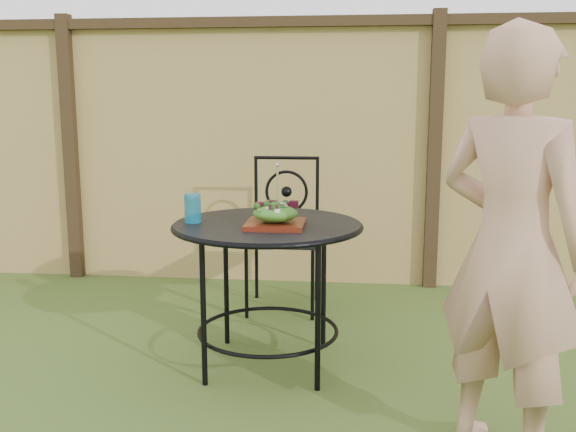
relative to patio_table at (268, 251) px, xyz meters
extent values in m
plane|color=#2C4716|center=(-0.35, -0.67, -0.59)|extent=(60.00, 60.00, 0.00)
cube|color=tan|center=(-0.35, 1.53, 0.31)|extent=(8.00, 0.05, 1.80)
cube|color=black|center=(-0.35, 1.48, 1.24)|extent=(8.00, 0.07, 0.07)
cube|color=black|center=(-1.65, 1.48, 0.36)|extent=(0.09, 0.09, 1.90)
cube|color=black|center=(0.95, 1.48, 0.36)|extent=(0.09, 0.09, 1.90)
cylinder|color=black|center=(0.00, 0.00, 0.13)|extent=(0.90, 0.90, 0.02)
torus|color=black|center=(0.00, 0.00, 0.12)|extent=(0.92, 0.92, 0.02)
torus|color=black|center=(0.00, 0.00, -0.41)|extent=(0.70, 0.70, 0.02)
cylinder|color=black|center=(0.26, 0.26, -0.23)|extent=(0.03, 0.03, 0.71)
cylinder|color=black|center=(-0.26, 0.26, -0.23)|extent=(0.03, 0.03, 0.71)
cylinder|color=black|center=(-0.26, -0.26, -0.23)|extent=(0.03, 0.03, 0.71)
cylinder|color=black|center=(0.26, -0.26, -0.23)|extent=(0.03, 0.03, 0.71)
cube|color=black|center=(-0.02, 0.88, -0.14)|extent=(0.46, 0.46, 0.03)
cylinder|color=black|center=(-0.02, 1.09, 0.35)|extent=(0.42, 0.02, 0.02)
torus|color=black|center=(-0.02, 1.09, 0.13)|extent=(0.28, 0.02, 0.28)
cylinder|color=black|center=(-0.22, 0.68, -0.37)|extent=(0.02, 0.02, 0.44)
cylinder|color=black|center=(0.18, 0.68, -0.37)|extent=(0.02, 0.02, 0.44)
cylinder|color=black|center=(-0.22, 1.08, -0.37)|extent=(0.02, 0.02, 0.44)
cylinder|color=black|center=(0.18, 1.08, -0.37)|extent=(0.02, 0.02, 0.44)
cylinder|color=black|center=(-0.22, 1.09, 0.11)|extent=(0.02, 0.02, 0.50)
cylinder|color=black|center=(0.18, 1.09, 0.11)|extent=(0.02, 0.02, 0.50)
imported|color=tan|center=(0.97, -0.72, 0.20)|extent=(0.68, 0.66, 1.57)
cube|color=#4B100A|center=(0.05, -0.09, 0.15)|extent=(0.27, 0.27, 0.02)
ellipsoid|color=#235614|center=(0.05, -0.09, 0.20)|extent=(0.21, 0.21, 0.08)
cylinder|color=silver|center=(0.06, -0.09, 0.33)|extent=(0.01, 0.01, 0.18)
cylinder|color=#0B6685|center=(-0.36, -0.03, 0.21)|extent=(0.08, 0.08, 0.14)
camera|label=1|loc=(0.42, -3.00, 0.72)|focal=40.00mm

